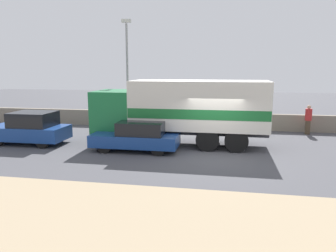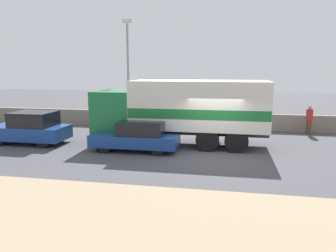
# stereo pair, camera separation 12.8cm
# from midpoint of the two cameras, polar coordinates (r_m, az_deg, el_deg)

# --- Properties ---
(ground_plane) EXTENTS (80.00, 80.00, 0.00)m
(ground_plane) POSITION_cam_midpoint_polar(r_m,az_deg,el_deg) (14.76, 7.75, -5.21)
(ground_plane) COLOR #47474C
(dirt_shoulder_foreground) EXTENTS (60.00, 5.04, 0.04)m
(dirt_shoulder_foreground) POSITION_cam_midpoint_polar(r_m,az_deg,el_deg) (8.40, 5.54, -17.26)
(dirt_shoulder_foreground) COLOR #9E896B
(dirt_shoulder_foreground) RESTS_ON ground_plane
(stone_wall_backdrop) EXTENTS (60.00, 0.35, 1.04)m
(stone_wall_backdrop) POSITION_cam_midpoint_polar(r_m,az_deg,el_deg) (21.20, 8.61, 0.89)
(stone_wall_backdrop) COLOR gray
(stone_wall_backdrop) RESTS_ON ground_plane
(street_lamp) EXTENTS (0.56, 0.28, 6.84)m
(street_lamp) POSITION_cam_midpoint_polar(r_m,az_deg,el_deg) (21.32, -7.29, 10.29)
(street_lamp) COLOR gray
(street_lamp) RESTS_ON ground_plane
(box_truck) EXTENTS (8.65, 2.53, 3.25)m
(box_truck) POSITION_cam_midpoint_polar(r_m,az_deg,el_deg) (16.41, 2.49, 3.04)
(box_truck) COLOR #196B38
(box_truck) RESTS_ON ground_plane
(car_hatchback) EXTENTS (4.09, 1.74, 1.40)m
(car_hatchback) POSITION_cam_midpoint_polar(r_m,az_deg,el_deg) (15.52, -5.59, -1.76)
(car_hatchback) COLOR navy
(car_hatchback) RESTS_ON ground_plane
(car_sedan_second) EXTENTS (3.94, 1.84, 1.66)m
(car_sedan_second) POSITION_cam_midpoint_polar(r_m,az_deg,el_deg) (18.27, -23.06, -0.38)
(car_sedan_second) COLOR navy
(car_sedan_second) RESTS_ON ground_plane
(pedestrian) EXTENTS (0.38, 0.38, 1.73)m
(pedestrian) POSITION_cam_midpoint_polar(r_m,az_deg,el_deg) (20.85, 23.07, 1.10)
(pedestrian) COLOR #473828
(pedestrian) RESTS_ON ground_plane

